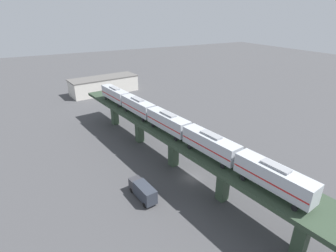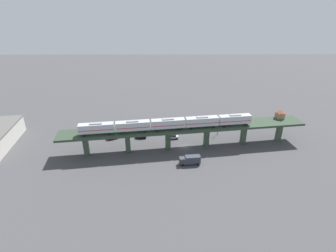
{
  "view_description": "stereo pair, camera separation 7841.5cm",
  "coord_description": "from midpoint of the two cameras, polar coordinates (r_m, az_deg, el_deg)",
  "views": [
    {
      "loc": [
        -26.8,
        -38.71,
        32.7
      ],
      "look_at": [
        -2.33,
        6.43,
        10.14
      ],
      "focal_mm": 28.0,
      "sensor_mm": 36.0,
      "label": 1
    },
    {
      "loc": [
        -87.84,
        7.17,
        50.56
      ],
      "look_at": [
        -2.33,
        6.43,
        10.14
      ],
      "focal_mm": 28.0,
      "sensor_mm": 36.0,
      "label": 2
    }
  ],
  "objects": [
    {
      "name": "ground_plane",
      "position": [
        72.57,
        38.22,
        -17.27
      ],
      "size": [
        400.0,
        400.0,
        0.0
      ],
      "primitive_type": "plane",
      "color": "#424244"
    },
    {
      "name": "elevated_viaduct",
      "position": [
        68.58,
        39.95,
        -12.5
      ],
      "size": [
        21.29,
        92.27,
        8.64
      ],
      "color": "#2C3D2C",
      "rests_on": "ground"
    },
    {
      "name": "street_car_black",
      "position": [
        83.5,
        30.01,
        -9.0
      ],
      "size": [
        2.15,
        4.5,
        1.89
      ],
      "color": "black",
      "rests_on": "ground"
    },
    {
      "name": "warehouse_building",
      "position": [
        112.36,
        5.14,
        3.74
      ],
      "size": [
        29.58,
        13.58,
        6.8
      ],
      "color": "beige",
      "rests_on": "ground"
    },
    {
      "name": "street_car_red",
      "position": [
        88.31,
        23.58,
        -5.89
      ],
      "size": [
        3.38,
        4.75,
        1.89
      ],
      "color": "#AD1E1E",
      "rests_on": "ground"
    },
    {
      "name": "delivery_truck",
      "position": [
        62.25,
        34.67,
        -21.26
      ],
      "size": [
        3.05,
        7.41,
        3.2
      ],
      "color": "#333338",
      "rests_on": "ground"
    },
    {
      "name": "street_car_silver",
      "position": [
        78.75,
        37.81,
        -13.07
      ],
      "size": [
        2.09,
        4.47,
        1.89
      ],
      "color": "#B7BABF",
      "rests_on": "ground"
    },
    {
      "name": "street_lamp",
      "position": [
        77.62,
        52.34,
        -15.63
      ],
      "size": [
        0.44,
        0.44,
        6.94
      ],
      "color": "black",
      "rests_on": "ground"
    },
    {
      "name": "subway_train",
      "position": [
        66.66,
        34.91,
        -8.18
      ],
      "size": [
        11.58,
        62.17,
        4.45
      ],
      "color": "#ADB2BA",
      "rests_on": "elevated_viaduct"
    }
  ]
}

